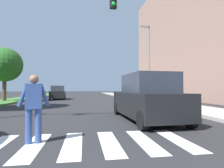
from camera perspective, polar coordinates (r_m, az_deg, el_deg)
ground_plane at (r=26.56m, az=-10.26°, el=-4.36°), size 140.00×140.00×0.00m
crosswalk at (r=4.79m, az=-17.84°, el=-17.66°), size 6.75×2.20×0.01m
median_strip at (r=25.75m, az=-26.30°, el=-4.15°), size 3.13×64.00×0.15m
tree_far at (r=21.40m, az=-30.49°, el=5.17°), size 3.42×3.42×5.33m
sidewalk_right at (r=25.49m, az=6.95°, el=-4.33°), size 3.00×64.00×0.15m
street_lamp_right at (r=18.62m, az=11.24°, el=8.60°), size 1.02×0.24×7.50m
pedestrian_performer at (r=4.93m, az=-23.25°, el=-6.15°), size 0.75×0.30×1.69m
suv_crossing at (r=7.98m, az=10.78°, el=-4.43°), size 2.14×4.68×1.97m
sedan_midblock at (r=24.08m, az=-16.55°, el=-2.73°), size 2.11×4.28×1.72m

